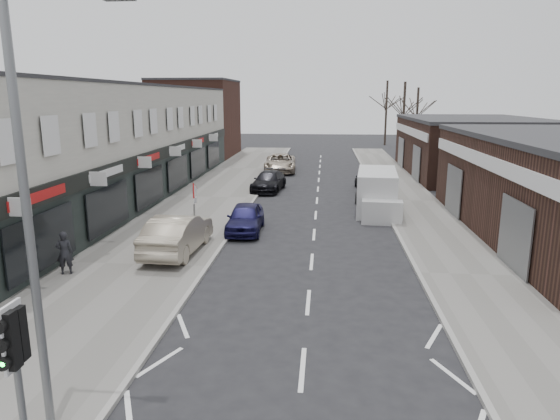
% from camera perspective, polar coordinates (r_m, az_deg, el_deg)
% --- Properties ---
extents(pavement_left, '(5.50, 64.00, 0.12)m').
position_cam_1_polar(pavement_left, '(32.23, -7.84, 1.40)').
color(pavement_left, slate).
rests_on(pavement_left, ground).
extents(pavement_right, '(3.50, 64.00, 0.12)m').
position_cam_1_polar(pavement_right, '(31.87, 14.64, 0.98)').
color(pavement_right, slate).
rests_on(pavement_right, ground).
extents(shop_terrace_left, '(8.00, 41.00, 7.10)m').
position_cam_1_polar(shop_terrace_left, '(31.65, -21.16, 6.85)').
color(shop_terrace_left, beige).
rests_on(shop_terrace_left, ground).
extents(brick_block_far, '(8.00, 10.00, 8.00)m').
position_cam_1_polar(brick_block_far, '(55.61, -9.53, 10.18)').
color(brick_block_far, '#4A2820').
rests_on(brick_block_far, ground).
extents(right_unit_far, '(10.00, 16.00, 4.50)m').
position_cam_1_polar(right_unit_far, '(44.65, 20.94, 6.67)').
color(right_unit_far, '#3B221B').
rests_on(right_unit_far, ground).
extents(tree_far_a, '(3.60, 3.60, 8.00)m').
position_cam_1_polar(tree_far_a, '(57.78, 13.71, 6.10)').
color(tree_far_a, '#382D26').
rests_on(tree_far_a, ground).
extents(tree_far_b, '(3.60, 3.60, 7.50)m').
position_cam_1_polar(tree_far_b, '(64.07, 15.16, 6.64)').
color(tree_far_b, '#382D26').
rests_on(tree_far_b, ground).
extents(tree_far_c, '(3.60, 3.60, 8.50)m').
position_cam_1_polar(tree_far_c, '(69.55, 11.87, 7.26)').
color(tree_far_c, '#382D26').
rests_on(tree_far_c, ground).
extents(traffic_light, '(0.28, 0.60, 3.10)m').
position_cam_1_polar(traffic_light, '(9.20, -28.11, -14.12)').
color(traffic_light, slate).
rests_on(traffic_light, pavement_left).
extents(street_lamp, '(2.23, 0.22, 8.00)m').
position_cam_1_polar(street_lamp, '(9.56, -26.21, 1.05)').
color(street_lamp, slate).
rests_on(street_lamp, pavement_left).
extents(warning_sign, '(0.12, 0.80, 2.70)m').
position_cam_1_polar(warning_sign, '(21.92, -9.74, 1.69)').
color(warning_sign, slate).
rests_on(warning_sign, pavement_left).
extents(white_van, '(2.53, 6.11, 2.32)m').
position_cam_1_polar(white_van, '(28.55, 11.02, 1.94)').
color(white_van, silver).
rests_on(white_van, ground).
extents(sedan_on_pavement, '(1.89, 4.89, 1.59)m').
position_cam_1_polar(sedan_on_pavement, '(20.77, -11.62, -2.65)').
color(sedan_on_pavement, '#9F937F').
rests_on(sedan_on_pavement, pavement_left).
extents(pedestrian, '(0.67, 0.55, 1.58)m').
position_cam_1_polar(pedestrian, '(19.47, -23.39, -4.52)').
color(pedestrian, black).
rests_on(pedestrian, pavement_left).
extents(parked_car_left_a, '(1.71, 4.03, 1.36)m').
position_cam_1_polar(parked_car_left_a, '(24.02, -3.99, -0.90)').
color(parked_car_left_a, '#161441').
rests_on(parked_car_left_a, ground).
extents(parked_car_left_b, '(2.32, 4.77, 1.34)m').
position_cam_1_polar(parked_car_left_b, '(34.55, -1.30, 3.31)').
color(parked_car_left_b, black).
rests_on(parked_car_left_b, ground).
extents(parked_car_left_c, '(2.87, 5.74, 1.56)m').
position_cam_1_polar(parked_car_left_c, '(43.40, 0.03, 5.40)').
color(parked_car_left_c, '#B0A18D').
rests_on(parked_car_left_c, ground).
extents(parked_car_right_a, '(1.70, 4.09, 1.32)m').
position_cam_1_polar(parked_car_right_a, '(33.96, 10.26, 2.92)').
color(parked_car_right_a, silver).
rests_on(parked_car_right_a, ground).
extents(parked_car_right_b, '(1.72, 4.08, 1.38)m').
position_cam_1_polar(parked_car_right_b, '(35.29, 10.05, 3.35)').
color(parked_car_right_b, black).
rests_on(parked_car_right_b, ground).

